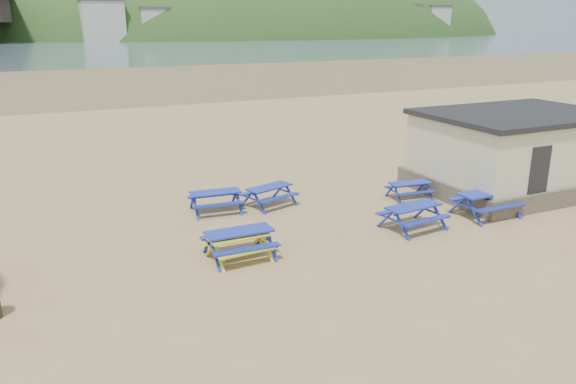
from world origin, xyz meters
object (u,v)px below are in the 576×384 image
picnic_table_yellow (239,248)px  picnic_table_blue_b (269,196)px  amenity_block (515,151)px  picnic_table_blue_a (216,202)px

picnic_table_yellow → picnic_table_blue_b: bearing=53.0°
picnic_table_blue_b → picnic_table_yellow: picnic_table_blue_b is taller
picnic_table_blue_b → picnic_table_yellow: size_ratio=1.17×
picnic_table_yellow → amenity_block: (12.55, 1.92, 1.21)m
amenity_block → picnic_table_yellow: bearing=-171.3°
picnic_table_blue_a → amenity_block: bearing=-6.1°
picnic_table_yellow → amenity_block: 12.76m
picnic_table_blue_a → amenity_block: 12.13m
picnic_table_blue_b → amenity_block: bearing=-29.4°
picnic_table_blue_b → picnic_table_yellow: bearing=-140.2°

